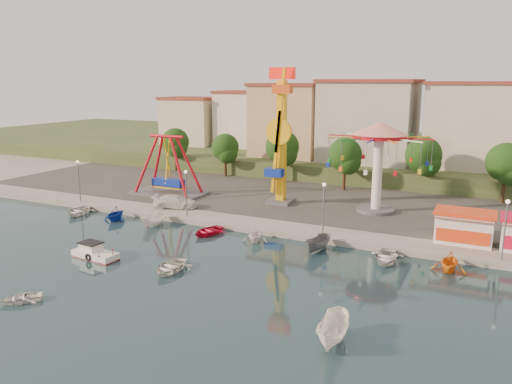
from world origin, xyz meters
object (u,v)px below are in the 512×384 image
Objects in this scene: cabin_motorboat at (94,254)px; rowboat_a at (170,267)px; wave_swinger at (379,147)px; skiff at (333,331)px; pirate_ship_ride at (168,166)px; kamikaze_tower at (281,139)px; van at (175,202)px.

cabin_motorboat is 1.16× the size of rowboat_a.
skiff is (4.22, -30.13, -7.35)m from wave_swinger.
pirate_ship_ride is 2.28× the size of skiff.
skiff reaches higher than cabin_motorboat.
kamikaze_tower is 3.61× the size of cabin_motorboat.
cabin_motorboat is (-19.51, -25.02, -7.78)m from wave_swinger.
kamikaze_tower reaches higher than cabin_motorboat.
rowboat_a is at bearing 8.09° from cabin_motorboat.
cabin_motorboat is (7.61, -22.05, -3.98)m from pirate_ship_ride.
wave_swinger is at bearing 59.11° from rowboat_a.
cabin_motorboat is 0.87× the size of van.
van reaches higher than cabin_motorboat.
wave_swinger reaches higher than pirate_ship_ride.
kamikaze_tower is 4.18× the size of rowboat_a.
rowboat_a is at bearing -54.35° from pirate_ship_ride.
kamikaze_tower is at bearing 84.05° from rowboat_a.
wave_swinger is 32.67m from cabin_motorboat.
van is (-10.51, 15.97, 0.96)m from rowboat_a.
kamikaze_tower reaches higher than pirate_ship_ride.
rowboat_a is at bearing -165.85° from van.
kamikaze_tower is (15.62, 1.62, 4.21)m from pirate_ship_ride.
van is (-26.28, 21.43, 0.52)m from skiff.
skiff reaches higher than rowboat_a.
pirate_ship_ride is 23.66m from cabin_motorboat.
van is at bearing -158.48° from wave_swinger.
rowboat_a is (-0.06, -23.33, -8.20)m from kamikaze_tower.
kamikaze_tower is at bearing -74.38° from van.
kamikaze_tower is 3.13× the size of van.
pirate_ship_ride is at bearing 134.70° from skiff.
rowboat_a is 0.75× the size of van.
kamikaze_tower is at bearing 76.89° from cabin_motorboat.
kamikaze_tower is at bearing -173.31° from wave_swinger.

